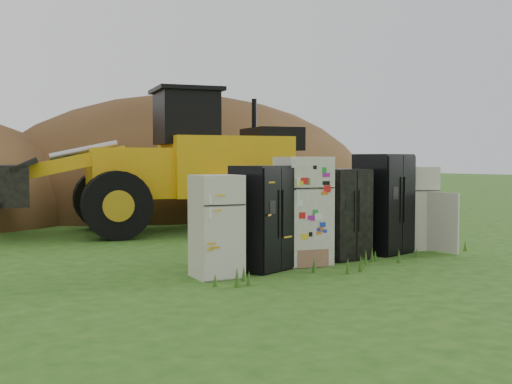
% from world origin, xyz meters
% --- Properties ---
extents(ground, '(120.00, 120.00, 0.00)m').
position_xyz_m(ground, '(0.00, 0.00, 0.00)').
color(ground, '#255015').
rests_on(ground, ground).
extents(fridge_leftmost, '(0.84, 0.82, 1.58)m').
position_xyz_m(fridge_leftmost, '(-2.51, -0.01, 0.79)').
color(fridge_leftmost, beige).
rests_on(fridge_leftmost, ground).
extents(fridge_black_side, '(1.03, 0.89, 1.71)m').
position_xyz_m(fridge_black_side, '(-1.56, 0.04, 0.86)').
color(fridge_black_side, black).
rests_on(fridge_black_side, ground).
extents(fridge_sticker, '(1.03, 0.99, 1.86)m').
position_xyz_m(fridge_sticker, '(-0.65, 0.03, 0.93)').
color(fridge_sticker, silver).
rests_on(fridge_sticker, ground).
extents(fridge_dark_mid, '(0.89, 0.74, 1.64)m').
position_xyz_m(fridge_dark_mid, '(0.31, -0.01, 0.82)').
color(fridge_dark_mid, black).
rests_on(fridge_dark_mid, ground).
extents(fridge_black_right, '(1.03, 0.89, 1.91)m').
position_xyz_m(fridge_black_right, '(1.45, -0.00, 0.96)').
color(fridge_black_right, black).
rests_on(fridge_black_right, ground).
extents(fridge_open_door, '(0.97, 0.94, 1.67)m').
position_xyz_m(fridge_open_door, '(2.41, -0.01, 0.83)').
color(fridge_open_door, beige).
rests_on(fridge_open_door, ground).
extents(wheel_loader, '(7.97, 5.27, 3.58)m').
position_xyz_m(wheel_loader, '(-0.24, 5.91, 1.79)').
color(wheel_loader, orange).
rests_on(wheel_loader, ground).
extents(dirt_mound_right, '(15.97, 11.71, 8.35)m').
position_xyz_m(dirt_mound_right, '(5.05, 12.15, 0.00)').
color(dirt_mound_right, '#412915').
rests_on(dirt_mound_right, ground).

